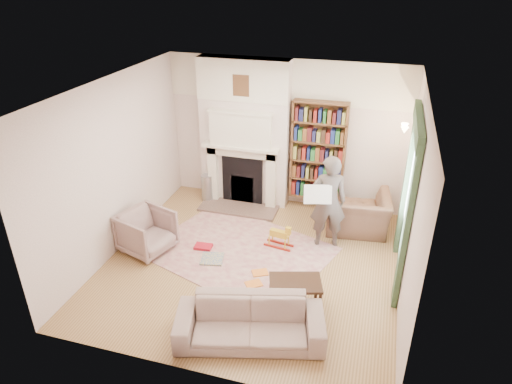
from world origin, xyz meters
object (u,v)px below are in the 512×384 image
(armchair_left, at_px, (147,232))
(man_reading, at_px, (328,202))
(rocking_horse, at_px, (279,236))
(bookcase, at_px, (318,151))
(paraffin_heater, at_px, (207,188))
(sofa, at_px, (250,322))
(coffee_table, at_px, (295,295))
(armchair_reading, at_px, (357,213))

(armchair_left, xyz_separation_m, man_reading, (2.79, 1.00, 0.46))
(armchair_left, bearing_deg, rocking_horse, -53.19)
(bookcase, xyz_separation_m, paraffin_heater, (-2.11, -0.31, -0.90))
(sofa, bearing_deg, man_reading, 61.77)
(bookcase, height_order, man_reading, bookcase)
(bookcase, bearing_deg, sofa, -93.11)
(man_reading, height_order, paraffin_heater, man_reading)
(sofa, xyz_separation_m, paraffin_heater, (-1.91, 3.38, 0.00))
(sofa, xyz_separation_m, rocking_horse, (-0.15, 2.14, -0.06))
(coffee_table, bearing_deg, paraffin_heater, 115.16)
(armchair_reading, height_order, coffee_table, armchair_reading)
(armchair_reading, xyz_separation_m, coffee_table, (-0.62, -2.32, -0.13))
(armchair_reading, bearing_deg, bookcase, -44.29)
(sofa, distance_m, man_reading, 2.58)
(man_reading, relative_size, rocking_horse, 3.38)
(man_reading, bearing_deg, coffee_table, 69.07)
(armchair_left, xyz_separation_m, rocking_horse, (2.06, 0.70, -0.14))
(coffee_table, bearing_deg, man_reading, 68.23)
(sofa, height_order, coffee_table, sofa)
(armchair_reading, xyz_separation_m, paraffin_heater, (-2.95, 0.33, -0.08))
(coffee_table, relative_size, paraffin_heater, 1.27)
(coffee_table, distance_m, paraffin_heater, 3.54)
(bookcase, bearing_deg, man_reading, -72.56)
(paraffin_heater, bearing_deg, bookcase, 8.26)
(sofa, distance_m, paraffin_heater, 3.89)
(bookcase, bearing_deg, armchair_reading, -37.33)
(bookcase, height_order, coffee_table, bookcase)
(armchair_reading, distance_m, man_reading, 0.88)
(bookcase, height_order, rocking_horse, bookcase)
(armchair_left, relative_size, sofa, 0.41)
(armchair_left, height_order, rocking_horse, armchair_left)
(armchair_reading, relative_size, armchair_left, 1.42)
(sofa, height_order, rocking_horse, sofa)
(armchair_reading, xyz_separation_m, rocking_horse, (-1.19, -0.91, -0.14))
(armchair_reading, distance_m, paraffin_heater, 2.97)
(armchair_reading, height_order, sofa, armchair_reading)
(bookcase, relative_size, paraffin_heater, 3.36)
(bookcase, height_order, armchair_left, bookcase)
(bookcase, height_order, armchair_reading, bookcase)
(armchair_reading, height_order, paraffin_heater, armchair_reading)
(rocking_horse, bearing_deg, coffee_table, -58.96)
(armchair_reading, distance_m, rocking_horse, 1.50)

